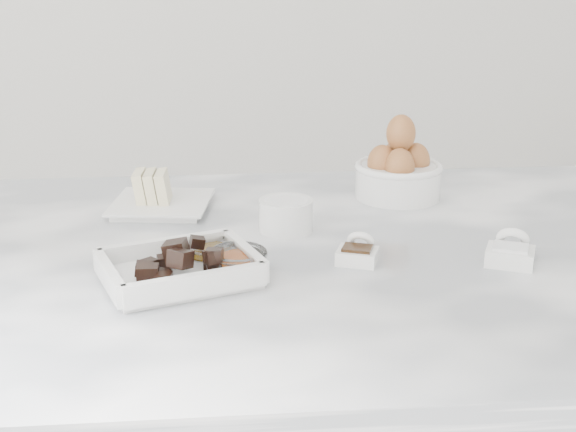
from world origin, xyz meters
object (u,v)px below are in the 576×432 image
object	(u,v)px
vanilla_spoon	(358,252)
chocolate_dish	(179,265)
butter_plate	(160,197)
egg_bowl	(398,171)
salt_spoon	(511,251)
honey_bowl	(209,252)
sugar_ramekin	(286,214)
zest_bowl	(238,261)

from	to	relation	value
vanilla_spoon	chocolate_dish	bearing A→B (deg)	-168.80
butter_plate	vanilla_spoon	bearing A→B (deg)	-42.21
butter_plate	egg_bowl	xyz separation A→B (m)	(0.39, 0.03, 0.02)
chocolate_dish	salt_spoon	size ratio (longest dim) A/B	2.51
egg_bowl	salt_spoon	size ratio (longest dim) A/B	1.64
egg_bowl	honey_bowl	xyz separation A→B (m)	(-0.31, -0.27, -0.03)
honey_bowl	salt_spoon	distance (m)	0.39
vanilla_spoon	honey_bowl	bearing A→B (deg)	176.71
butter_plate	egg_bowl	size ratio (longest dim) A/B	1.17
chocolate_dish	sugar_ramekin	size ratio (longest dim) A/B	2.81
butter_plate	vanilla_spoon	xyz separation A→B (m)	(0.27, -0.25, -0.01)
zest_bowl	egg_bowl	bearing A→B (deg)	48.51
butter_plate	salt_spoon	distance (m)	0.54
honey_bowl	butter_plate	bearing A→B (deg)	108.28
chocolate_dish	sugar_ramekin	distance (m)	0.23
chocolate_dish	honey_bowl	bearing A→B (deg)	57.47
honey_bowl	zest_bowl	distance (m)	0.06
sugar_ramekin	zest_bowl	xyz separation A→B (m)	(-0.07, -0.16, -0.01)
chocolate_dish	sugar_ramekin	xyz separation A→B (m)	(0.15, 0.17, 0.00)
sugar_ramekin	vanilla_spoon	size ratio (longest dim) A/B	1.07
chocolate_dish	butter_plate	xyz separation A→B (m)	(-0.04, 0.29, -0.00)
sugar_ramekin	vanilla_spoon	world-z (taller)	sugar_ramekin
egg_bowl	salt_spoon	bearing A→B (deg)	-74.46
sugar_ramekin	zest_bowl	distance (m)	0.18
butter_plate	egg_bowl	bearing A→B (deg)	4.47
honey_bowl	sugar_ramekin	bearing A→B (deg)	46.63
butter_plate	honey_bowl	bearing A→B (deg)	-71.72
zest_bowl	salt_spoon	bearing A→B (deg)	1.43
chocolate_dish	zest_bowl	bearing A→B (deg)	11.48
butter_plate	salt_spoon	bearing A→B (deg)	-29.78
salt_spoon	honey_bowl	bearing A→B (deg)	175.16
butter_plate	salt_spoon	xyz separation A→B (m)	(0.47, -0.27, -0.00)
zest_bowl	butter_plate	bearing A→B (deg)	112.35
sugar_ramekin	vanilla_spoon	distance (m)	0.15
zest_bowl	honey_bowl	bearing A→B (deg)	130.86
egg_bowl	zest_bowl	bearing A→B (deg)	-131.49
butter_plate	honey_bowl	distance (m)	0.25
butter_plate	zest_bowl	size ratio (longest dim) A/B	2.25
zest_bowl	salt_spoon	size ratio (longest dim) A/B	0.85
zest_bowl	vanilla_spoon	bearing A→B (deg)	11.07
egg_bowl	salt_spoon	world-z (taller)	egg_bowl
butter_plate	honey_bowl	xyz separation A→B (m)	(0.08, -0.24, -0.01)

